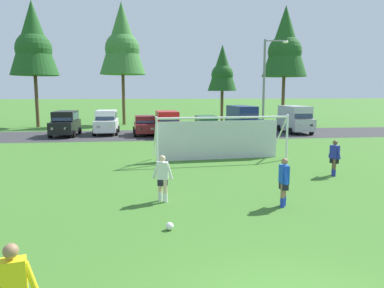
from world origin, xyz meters
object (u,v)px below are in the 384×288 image
soccer_goal (220,137)px  player_midfield_center (334,158)px  street_lamp (266,89)px  soccer_ball (170,226)px  parked_car_slot_far_right (295,119)px  parked_car_slot_center (167,123)px  player_striker_near (284,182)px  parked_car_slot_far_left (65,123)px  parked_car_slot_center_left (145,125)px  parked_car_slot_center_right (206,125)px  parked_car_slot_right (242,119)px  parked_car_slot_left (107,122)px  player_defender_far (163,178)px

soccer_goal → player_midfield_center: soccer_goal is taller
soccer_goal → street_lamp: (5.10, 7.55, 2.73)m
soccer_ball → parked_car_slot_far_right: size_ratio=0.05×
soccer_goal → parked_car_slot_center: size_ratio=1.60×
player_midfield_center → soccer_goal: bearing=133.6°
player_midfield_center → street_lamp: size_ratio=0.21×
player_striker_near → parked_car_slot_far_left: (-11.52, 21.65, 0.29)m
street_lamp → parked_car_slot_center_left: bearing=150.5°
player_striker_near → parked_car_slot_far_left: bearing=118.0°
soccer_ball → parked_car_slot_center_right: (4.74, 22.42, 0.77)m
parked_car_slot_center → parked_car_slot_far_right: (12.08, 1.13, 0.23)m
soccer_ball → parked_car_slot_center_right: parked_car_slot_center_right is taller
parked_car_slot_center_right → parked_car_slot_right: 3.96m
soccer_ball → soccer_goal: (3.52, 10.32, 1.18)m
parked_car_slot_center → player_midfield_center: bearing=-67.9°
soccer_ball → parked_car_slot_right: bearing=70.7°
player_striker_near → parked_car_slot_center: 20.62m
parked_car_slot_center_right → parked_car_slot_far_right: size_ratio=0.90×
parked_car_slot_far_right → soccer_ball: bearing=-119.8°
street_lamp → player_midfield_center: bearing=-93.5°
parked_car_slot_center_left → parked_car_slot_far_right: (14.03, 0.08, 0.47)m
player_midfield_center → parked_car_slot_right: size_ratio=0.33×
player_striker_near → parked_car_slot_center: size_ratio=0.35×
player_midfield_center → parked_car_slot_left: 22.22m
parked_car_slot_far_right → street_lamp: 7.62m
player_defender_far → parked_car_slot_center_left: parked_car_slot_center_left is taller
parked_car_slot_center_right → street_lamp: size_ratio=0.56×
parked_car_slot_far_left → street_lamp: 17.37m
player_midfield_center → parked_car_slot_far_left: size_ratio=0.36×
soccer_goal → parked_car_slot_far_right: 16.21m
parked_car_slot_center_left → parked_car_slot_right: parked_car_slot_right is taller
parked_car_slot_left → parked_car_slot_right: (12.57, -0.50, 0.23)m
parked_car_slot_center_left → parked_car_slot_far_right: parked_car_slot_far_right is taller
soccer_ball → player_striker_near: 4.31m
player_defender_far → parked_car_slot_far_right: bearing=56.9°
player_striker_near → parked_car_slot_center_right: 20.77m
player_striker_near → player_midfield_center: same height
parked_car_slot_far_left → street_lamp: (16.23, -5.45, 2.91)m
player_midfield_center → parked_car_slot_center: bearing=112.1°
parked_car_slot_left → parked_car_slot_center_right: parked_car_slot_left is taller
player_midfield_center → parked_car_slot_right: 18.17m
parked_car_slot_far_left → parked_car_slot_center: 8.93m
parked_car_slot_left → parked_car_slot_far_left: bearing=-162.5°
player_defender_far → street_lamp: size_ratio=0.21×
player_striker_near → parked_car_slot_far_left: size_ratio=0.36×
soccer_ball → soccer_goal: size_ratio=0.03×
player_striker_near → parked_car_slot_center_left: 21.99m
soccer_goal → player_midfield_center: bearing=-46.4°
soccer_goal → parked_car_slot_center_left: soccer_goal is taller
soccer_goal → player_midfield_center: size_ratio=4.61×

